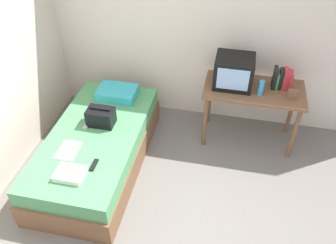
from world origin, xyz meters
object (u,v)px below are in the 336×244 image
(tv, at_px, (234,71))
(pillow, at_px, (117,93))
(bed, at_px, (97,149))
(magazine, at_px, (69,150))
(handbag, at_px, (101,117))
(folded_towel, at_px, (70,174))
(remote_dark, at_px, (94,165))
(water_bottle, at_px, (261,88))
(book_row, at_px, (282,79))
(remote_silver, at_px, (87,125))
(desk, at_px, (253,95))
(picture_frame, at_px, (292,94))

(tv, relative_size, pillow, 0.92)
(bed, bearing_deg, magazine, -116.42)
(bed, xyz_separation_m, magazine, (-0.16, -0.32, 0.26))
(bed, xyz_separation_m, tv, (1.43, 0.86, 0.71))
(handbag, xyz_separation_m, folded_towel, (-0.02, -0.81, -0.07))
(remote_dark, relative_size, folded_towel, 0.56)
(water_bottle, relative_size, pillow, 0.38)
(folded_towel, bearing_deg, book_row, 38.52)
(bed, xyz_separation_m, remote_silver, (-0.13, 0.10, 0.27))
(bed, bearing_deg, remote_silver, 142.24)
(water_bottle, relative_size, handbag, 0.61)
(folded_towel, bearing_deg, bed, 90.60)
(pillow, height_order, remote_silver, pillow)
(bed, relative_size, book_row, 8.04)
(water_bottle, height_order, remote_silver, water_bottle)
(water_bottle, distance_m, remote_dark, 2.00)
(water_bottle, bearing_deg, bed, -157.46)
(bed, relative_size, handbag, 6.67)
(desk, bearing_deg, remote_silver, -157.71)
(handbag, bearing_deg, magazine, -111.16)
(bed, xyz_separation_m, picture_frame, (2.09, 0.71, 0.59))
(magazine, relative_size, folded_towel, 1.04)
(water_bottle, bearing_deg, remote_dark, -142.64)
(handbag, height_order, magazine, handbag)
(magazine, bearing_deg, tv, 36.85)
(magazine, relative_size, remote_dark, 1.86)
(book_row, bearing_deg, magazine, -149.77)
(desk, distance_m, water_bottle, 0.23)
(desk, distance_m, remote_silver, 1.97)
(book_row, height_order, remote_dark, book_row)
(picture_frame, relative_size, remote_silver, 0.90)
(magazine, bearing_deg, remote_dark, -23.25)
(water_bottle, bearing_deg, book_row, 40.50)
(picture_frame, distance_m, pillow, 2.07)
(pillow, height_order, folded_towel, pillow)
(water_bottle, distance_m, picture_frame, 0.34)
(bed, distance_m, remote_silver, 0.31)
(tv, bearing_deg, picture_frame, -13.17)
(remote_silver, bearing_deg, folded_towel, -79.88)
(bed, relative_size, remote_dark, 12.82)
(book_row, distance_m, folded_towel, 2.55)
(desk, relative_size, tv, 2.64)
(magazine, bearing_deg, picture_frame, 24.65)
(handbag, xyz_separation_m, remote_silver, (-0.15, -0.07, -0.09))
(magazine, bearing_deg, bed, 63.58)
(bed, xyz_separation_m, book_row, (1.98, 0.92, 0.64))
(water_bottle, bearing_deg, handbag, -161.91)
(desk, height_order, pillow, desk)
(handbag, bearing_deg, folded_towel, -91.48)
(picture_frame, distance_m, handbag, 2.15)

